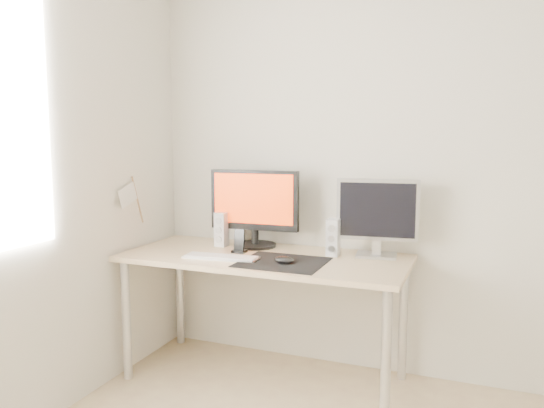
% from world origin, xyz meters
% --- Properties ---
extents(wall_back, '(3.50, 0.00, 3.50)m').
position_xyz_m(wall_back, '(0.00, 1.75, 1.25)').
color(wall_back, silver).
rests_on(wall_back, ground).
extents(mousepad, '(0.45, 0.40, 0.00)m').
position_xyz_m(mousepad, '(-0.78, 1.26, 0.73)').
color(mousepad, black).
rests_on(mousepad, desk).
extents(mouse, '(0.11, 0.06, 0.04)m').
position_xyz_m(mouse, '(-0.76, 1.23, 0.75)').
color(mouse, black).
rests_on(mouse, mousepad).
extents(desk, '(1.60, 0.70, 0.73)m').
position_xyz_m(desk, '(-0.93, 1.38, 0.65)').
color(desk, '#D1B587').
rests_on(desk, ground).
extents(main_monitor, '(0.55, 0.27, 0.47)m').
position_xyz_m(main_monitor, '(-1.08, 1.58, 0.98)').
color(main_monitor, black).
rests_on(main_monitor, desk).
extents(second_monitor, '(0.45, 0.19, 0.43)m').
position_xyz_m(second_monitor, '(-0.34, 1.58, 0.97)').
color(second_monitor, '#B6B6B8').
rests_on(second_monitor, desk).
extents(speaker_left, '(0.07, 0.08, 0.21)m').
position_xyz_m(speaker_left, '(-1.27, 1.52, 0.83)').
color(speaker_left, white).
rests_on(speaker_left, desk).
extents(speaker_right, '(0.07, 0.08, 0.21)m').
position_xyz_m(speaker_right, '(-0.57, 1.51, 0.83)').
color(speaker_right, white).
rests_on(speaker_right, desk).
extents(keyboard, '(0.43, 0.15, 0.02)m').
position_xyz_m(keyboard, '(-1.12, 1.22, 0.74)').
color(keyboard, silver).
rests_on(keyboard, desk).
extents(phone_dock, '(0.08, 0.07, 0.14)m').
position_xyz_m(phone_dock, '(-1.09, 1.39, 0.77)').
color(phone_dock, black).
rests_on(phone_dock, desk).
extents(pennant, '(0.01, 0.23, 0.29)m').
position_xyz_m(pennant, '(-1.72, 1.24, 1.05)').
color(pennant, '#A57F54').
rests_on(pennant, wall_left).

